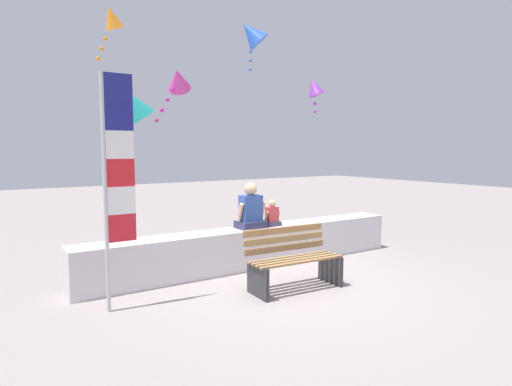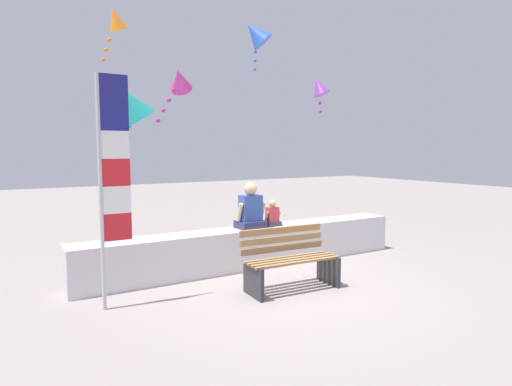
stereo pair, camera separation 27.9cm
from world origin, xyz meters
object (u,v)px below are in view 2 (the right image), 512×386
(kite_teal, at_px, (132,104))
(kite_blue, at_px, (256,34))
(person_child, at_px, (272,216))
(kite_magenta, at_px, (179,80))
(kite_purple, at_px, (319,87))
(person_adult, at_px, (251,210))
(park_bench, at_px, (290,261))
(kite_orange, at_px, (116,20))
(flag_banner, at_px, (110,172))

(kite_teal, bearing_deg, kite_blue, 23.28)
(person_child, height_order, kite_magenta, kite_magenta)
(person_child, height_order, kite_purple, kite_purple)
(person_child, bearing_deg, person_adult, -179.95)
(kite_purple, bearing_deg, person_adult, -149.16)
(kite_purple, bearing_deg, kite_blue, 158.47)
(kite_blue, bearing_deg, park_bench, -113.62)
(person_adult, bearing_deg, kite_teal, 153.65)
(person_child, relative_size, kite_purple, 0.56)
(kite_orange, bearing_deg, flag_banner, -105.83)
(park_bench, xyz_separation_m, kite_magenta, (-0.73, 2.41, 2.86))
(flag_banner, xyz_separation_m, kite_teal, (0.75, 1.66, 1.03))
(flag_banner, height_order, kite_magenta, kite_magenta)
(person_adult, height_order, person_child, person_adult)
(kite_blue, xyz_separation_m, kite_magenta, (-2.28, -1.15, -1.36))
(kite_orange, bearing_deg, kite_blue, -4.48)
(park_bench, relative_size, kite_orange, 1.42)
(park_bench, bearing_deg, kite_teal, 126.97)
(person_child, relative_size, flag_banner, 0.16)
(park_bench, distance_m, kite_orange, 5.79)
(park_bench, bearing_deg, kite_magenta, 106.73)
(park_bench, xyz_separation_m, person_adult, (0.11, 1.32, 0.59))
(kite_magenta, relative_size, kite_orange, 1.03)
(park_bench, distance_m, kite_teal, 3.62)
(park_bench, xyz_separation_m, kite_teal, (-1.65, 2.19, 2.37))
(park_bench, relative_size, kite_blue, 1.26)
(flag_banner, xyz_separation_m, kite_purple, (5.35, 2.49, 1.72))
(person_adult, xyz_separation_m, kite_teal, (-1.75, 0.87, 1.78))
(person_adult, distance_m, person_child, 0.47)
(kite_teal, xyz_separation_m, kite_orange, (0.18, 1.62, 1.74))
(flag_banner, height_order, kite_blue, kite_blue)
(person_adult, distance_m, kite_magenta, 2.65)
(park_bench, height_order, kite_orange, kite_orange)
(kite_blue, relative_size, kite_magenta, 1.09)
(person_child, bearing_deg, kite_magenta, 139.47)
(kite_teal, bearing_deg, kite_purple, 10.24)
(kite_blue, bearing_deg, kite_teal, -156.72)
(person_child, relative_size, kite_orange, 0.46)
(kite_blue, height_order, kite_magenta, kite_blue)
(kite_orange, bearing_deg, kite_teal, -96.28)
(kite_blue, relative_size, kite_teal, 1.00)
(park_bench, height_order, kite_blue, kite_blue)
(park_bench, xyz_separation_m, kite_blue, (1.56, 3.56, 4.21))
(person_child, distance_m, kite_teal, 3.04)
(park_bench, distance_m, kite_purple, 5.22)
(person_adult, height_order, kite_blue, kite_blue)
(person_adult, distance_m, kite_teal, 2.65)
(person_adult, bearing_deg, park_bench, -94.56)
(kite_purple, relative_size, kite_orange, 0.82)
(person_adult, xyz_separation_m, kite_purple, (2.84, 1.70, 2.48))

